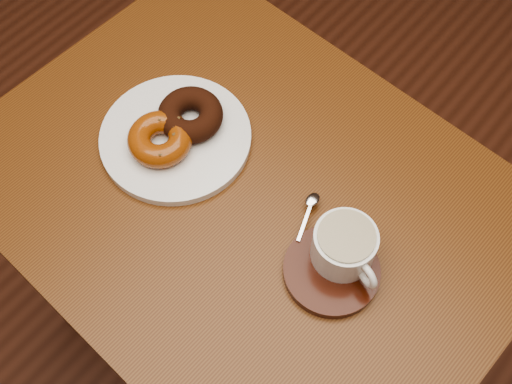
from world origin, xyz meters
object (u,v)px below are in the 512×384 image
Objects in this scene: saucer at (331,271)px; coffee_cup at (345,246)px; donut_plate at (176,138)px; cafe_table at (247,227)px.

coffee_cup reaches higher than saucer.
saucer is 1.19× the size of coffee_cup.
saucer is (0.33, -0.02, 0.00)m from donut_plate.
cafe_table is 0.25m from coffee_cup.
saucer is at bearing -68.12° from coffee_cup.
cafe_table is 0.20m from donut_plate.
donut_plate is 0.33m from coffee_cup.
donut_plate is 1.75× the size of saucer.
donut_plate is (-0.15, -0.00, 0.14)m from cafe_table.
cafe_table is at bearing 0.34° from donut_plate.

